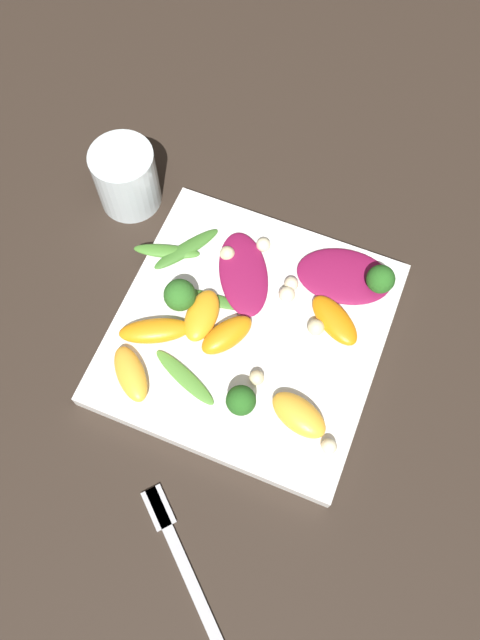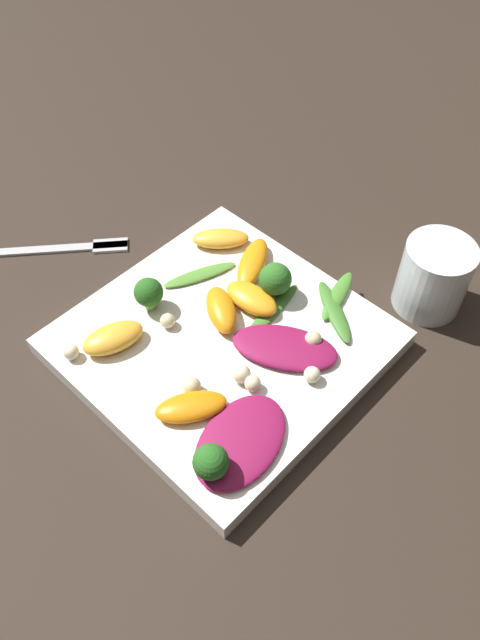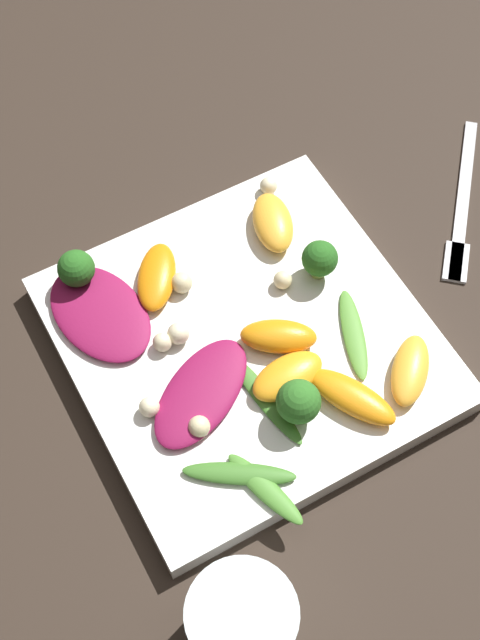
% 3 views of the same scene
% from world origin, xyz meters
% --- Properties ---
extents(ground_plane, '(2.40, 2.40, 0.00)m').
position_xyz_m(ground_plane, '(0.00, 0.00, 0.00)').
color(ground_plane, '#2D231C').
extents(plate, '(0.28, 0.28, 0.02)m').
position_xyz_m(plate, '(0.00, 0.00, 0.01)').
color(plate, white).
rests_on(plate, ground_plane).
extents(drinking_glass, '(0.07, 0.07, 0.08)m').
position_xyz_m(drinking_glass, '(0.12, 0.20, 0.04)').
color(drinking_glass, silver).
rests_on(drinking_glass, ground_plane).
extents(fork, '(0.13, 0.15, 0.01)m').
position_xyz_m(fork, '(-0.24, -0.02, 0.00)').
color(fork, '#B2B2B7').
rests_on(fork, ground_plane).
extents(radicchio_leaf_0, '(0.09, 0.12, 0.01)m').
position_xyz_m(radicchio_leaf_0, '(0.10, -0.07, 0.03)').
color(radicchio_leaf_0, maroon).
rests_on(radicchio_leaf_0, plate).
extents(radicchio_leaf_1, '(0.12, 0.10, 0.01)m').
position_xyz_m(radicchio_leaf_1, '(0.06, 0.03, 0.03)').
color(radicchio_leaf_1, maroon).
rests_on(radicchio_leaf_1, plate).
extents(orange_segment_0, '(0.05, 0.07, 0.02)m').
position_xyz_m(orange_segment_0, '(-0.07, -0.08, 0.03)').
color(orange_segment_0, '#FCAD33').
rests_on(orange_segment_0, plate).
extents(orange_segment_1, '(0.06, 0.04, 0.02)m').
position_xyz_m(orange_segment_1, '(-0.01, 0.05, 0.03)').
color(orange_segment_1, orange).
rests_on(orange_segment_1, plate).
extents(orange_segment_2, '(0.07, 0.06, 0.02)m').
position_xyz_m(orange_segment_2, '(-0.02, 0.02, 0.03)').
color(orange_segment_2, orange).
rests_on(orange_segment_2, plate).
extents(orange_segment_3, '(0.06, 0.07, 0.02)m').
position_xyz_m(orange_segment_3, '(0.04, -0.08, 0.03)').
color(orange_segment_3, orange).
rests_on(orange_segment_3, plate).
extents(orange_segment_4, '(0.06, 0.07, 0.02)m').
position_xyz_m(orange_segment_4, '(-0.09, 0.09, 0.03)').
color(orange_segment_4, '#FCAD33').
rests_on(orange_segment_4, plate).
extents(orange_segment_5, '(0.06, 0.08, 0.02)m').
position_xyz_m(orange_segment_5, '(-0.04, 0.09, 0.03)').
color(orange_segment_5, orange).
rests_on(orange_segment_5, plate).
extents(broccoli_floret_0, '(0.03, 0.03, 0.04)m').
position_xyz_m(broccoli_floret_0, '(-0.00, 0.08, 0.04)').
color(broccoli_floret_0, '#84AD5B').
rests_on(broccoli_floret_0, plate).
extents(broccoli_floret_1, '(0.03, 0.03, 0.04)m').
position_xyz_m(broccoli_floret_1, '(-0.08, -0.02, 0.04)').
color(broccoli_floret_1, '#7A9E51').
rests_on(broccoli_floret_1, plate).
extents(broccoli_floret_2, '(0.03, 0.03, 0.04)m').
position_xyz_m(broccoli_floret_2, '(0.10, -0.11, 0.04)').
color(broccoli_floret_2, '#7A9E51').
rests_on(broccoli_floret_2, plate).
extents(arugula_sprig_0, '(0.05, 0.08, 0.01)m').
position_xyz_m(arugula_sprig_0, '(-0.08, 0.04, 0.02)').
color(arugula_sprig_0, '#518E33').
rests_on(arugula_sprig_0, plate).
extents(arugula_sprig_1, '(0.04, 0.08, 0.01)m').
position_xyz_m(arugula_sprig_1, '(0.05, 0.12, 0.03)').
color(arugula_sprig_1, '#47842D').
rests_on(arugula_sprig_1, plate).
extents(arugula_sprig_2, '(0.03, 0.09, 0.00)m').
position_xyz_m(arugula_sprig_2, '(0.02, 0.06, 0.02)').
color(arugula_sprig_2, '#3D7528').
rests_on(arugula_sprig_2, plate).
extents(arugula_sprig_3, '(0.08, 0.06, 0.01)m').
position_xyz_m(arugula_sprig_3, '(0.06, 0.10, 0.03)').
color(arugula_sprig_3, '#3D7528').
rests_on(arugula_sprig_3, plate).
extents(macadamia_nut_0, '(0.02, 0.02, 0.02)m').
position_xyz_m(macadamia_nut_0, '(0.10, 0.02, 0.03)').
color(macadamia_nut_0, beige).
rests_on(macadamia_nut_0, plate).
extents(macadamia_nut_1, '(0.02, 0.02, 0.02)m').
position_xyz_m(macadamia_nut_1, '(-0.09, -0.12, 0.03)').
color(macadamia_nut_1, beige).
rests_on(macadamia_nut_1, plate).
extents(macadamia_nut_2, '(0.02, 0.02, 0.02)m').
position_xyz_m(macadamia_nut_2, '(0.07, 0.05, 0.03)').
color(macadamia_nut_2, beige).
rests_on(macadamia_nut_2, plate).
extents(macadamia_nut_3, '(0.02, 0.02, 0.02)m').
position_xyz_m(macadamia_nut_3, '(0.06, -0.02, 0.03)').
color(macadamia_nut_3, beige).
rests_on(macadamia_nut_3, plate).
extents(macadamia_nut_4, '(0.02, 0.02, 0.02)m').
position_xyz_m(macadamia_nut_4, '(0.03, -0.07, 0.03)').
color(macadamia_nut_4, beige).
rests_on(macadamia_nut_4, plate).
extents(macadamia_nut_5, '(0.02, 0.02, 0.02)m').
position_xyz_m(macadamia_nut_5, '(0.05, -0.02, 0.03)').
color(macadamia_nut_5, beige).
rests_on(macadamia_nut_5, plate).
extents(macadamia_nut_6, '(0.02, 0.02, 0.02)m').
position_xyz_m(macadamia_nut_6, '(-0.05, -0.03, 0.03)').
color(macadamia_nut_6, beige).
rests_on(macadamia_nut_6, plate).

